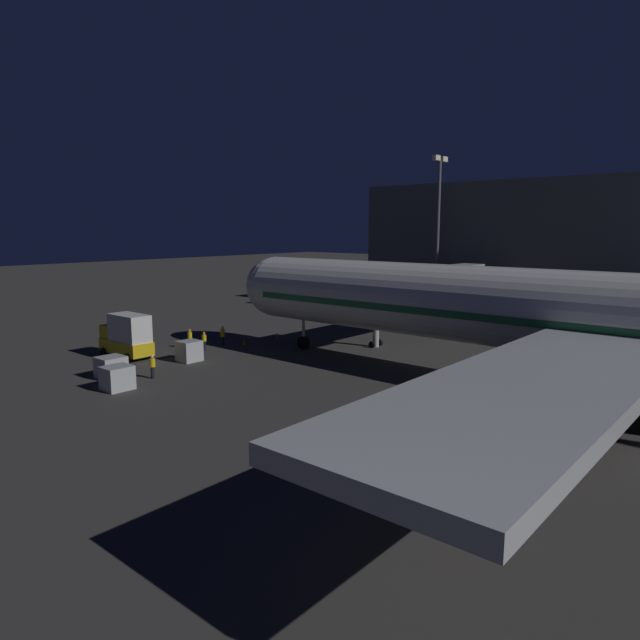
% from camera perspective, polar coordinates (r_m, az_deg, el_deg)
% --- Properties ---
extents(ground_plane, '(320.00, 320.00, 0.00)m').
position_cam_1_polar(ground_plane, '(41.00, 18.06, -6.37)').
color(ground_plane, '#383533').
extents(jet_bridge, '(22.43, 3.40, 6.93)m').
position_cam_1_polar(jet_bridge, '(56.97, 9.72, 3.75)').
color(jet_bridge, '#9E9E99').
rests_on(jet_bridge, ground_plane).
extents(apron_floodlight_mast, '(2.90, 0.50, 19.24)m').
position_cam_1_polar(apron_floodlight_mast, '(71.05, 11.80, 9.33)').
color(apron_floodlight_mast, '#59595E').
rests_on(apron_floodlight_mast, ground_plane).
extents(catering_truck, '(2.36, 5.35, 3.69)m').
position_cam_1_polar(catering_truck, '(49.95, -18.91, -1.49)').
color(catering_truck, yellow).
rests_on(catering_truck, ground_plane).
extents(baggage_container_near_belt, '(1.83, 1.73, 1.56)m').
position_cam_1_polar(baggage_container_near_belt, '(43.71, -20.32, -4.48)').
color(baggage_container_near_belt, '#B7BABF').
rests_on(baggage_container_near_belt, ground_plane).
extents(baggage_container_mid_row, '(1.83, 1.63, 1.61)m').
position_cam_1_polar(baggage_container_mid_row, '(40.38, -19.76, -5.52)').
color(baggage_container_mid_row, '#B7BABF').
rests_on(baggage_container_mid_row, ground_plane).
extents(baggage_container_far_row, '(1.71, 1.53, 1.68)m').
position_cam_1_polar(baggage_container_far_row, '(47.25, -13.04, -3.06)').
color(baggage_container_far_row, '#B7BABF').
rests_on(baggage_container_far_row, ground_plane).
extents(ground_crew_near_nose_gear, '(0.40, 0.40, 1.74)m').
position_cam_1_polar(ground_crew_near_nose_gear, '(42.55, -16.54, -4.40)').
color(ground_crew_near_nose_gear, black).
rests_on(ground_crew_near_nose_gear, ground_plane).
extents(ground_crew_under_port_wing, '(0.40, 0.40, 1.80)m').
position_cam_1_polar(ground_crew_under_port_wing, '(52.14, -12.99, -1.75)').
color(ground_crew_under_port_wing, black).
rests_on(ground_crew_under_port_wing, ground_plane).
extents(ground_crew_by_tug, '(0.40, 0.40, 1.69)m').
position_cam_1_polar(ground_crew_by_tug, '(51.05, -11.61, -2.01)').
color(ground_crew_by_tug, black).
rests_on(ground_crew_by_tug, ground_plane).
extents(ground_crew_walking_aft, '(0.40, 0.40, 1.81)m').
position_cam_1_polar(ground_crew_walking_aft, '(52.92, -9.79, -1.49)').
color(ground_crew_walking_aft, black).
rests_on(ground_crew_walking_aft, ground_plane).
extents(traffic_cone_nose_port, '(0.36, 0.36, 0.55)m').
position_cam_1_polar(traffic_cone_nose_port, '(55.94, -4.33, -1.55)').
color(traffic_cone_nose_port, orange).
rests_on(traffic_cone_nose_port, ground_plane).
extents(traffic_cone_nose_starboard, '(0.36, 0.36, 0.55)m').
position_cam_1_polar(traffic_cone_nose_starboard, '(52.98, -7.69, -2.21)').
color(traffic_cone_nose_starboard, orange).
rests_on(traffic_cone_nose_starboard, ground_plane).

